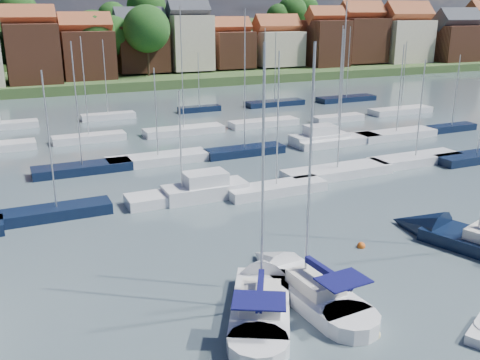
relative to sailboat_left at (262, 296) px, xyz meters
name	(u,v)px	position (x,y,z in m)	size (l,w,h in m)	color
ground	(188,141)	(8.47, 36.84, -0.36)	(260.00, 260.00, 0.00)	#475860
sailboat_left	(262,296)	(0.00, 0.00, 0.00)	(7.72, 10.95, 14.84)	silver
sailboat_centre	(297,282)	(2.47, 0.47, 0.00)	(3.66, 11.02, 14.76)	silver
sailboat_navy	(461,239)	(15.56, 1.18, -0.01)	(7.09, 12.75, 17.08)	black
buoy_c	(375,336)	(3.56, -5.16, -0.36)	(0.51, 0.51, 0.51)	beige
buoy_e	(361,247)	(9.09, 3.44, -0.36)	(0.55, 0.55, 0.55)	#D85914
marina_field	(218,144)	(10.38, 31.99, 0.07)	(79.62, 41.41, 15.93)	silver
far_shore_town	(83,50)	(10.70, 129.50, 4.25)	(212.46, 90.00, 22.27)	#3C5229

